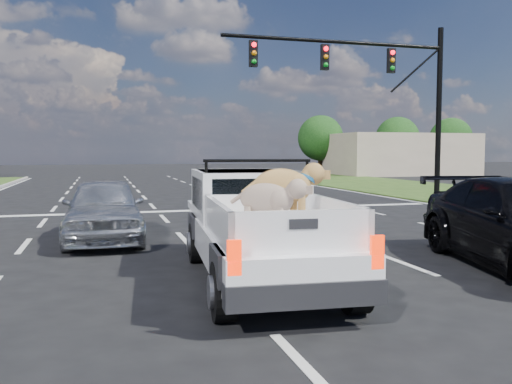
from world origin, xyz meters
TOP-DOWN VIEW (x-y plane):
  - ground at (0.00, 0.00)m, footprint 160.00×160.00m
  - road_markings at (0.00, 6.56)m, footprint 17.75×60.00m
  - traffic_signal at (7.20, 10.50)m, footprint 9.11×0.31m
  - building_right at (22.00, 34.00)m, footprint 12.00×7.00m
  - tree_far_d at (16.00, 38.00)m, footprint 4.20×4.20m
  - tree_far_e at (24.00, 38.00)m, footprint 4.20×4.20m
  - tree_far_f at (30.00, 38.00)m, footprint 4.20×4.20m
  - pickup_truck at (-1.18, -0.38)m, footprint 2.31×5.32m
  - silver_sedan at (-3.55, 4.33)m, footprint 1.83×4.38m

SIDE VIEW (x-z plane):
  - ground at x=0.00m, z-range 0.00..0.00m
  - road_markings at x=0.00m, z-range 0.00..0.01m
  - silver_sedan at x=-3.55m, z-range 0.00..1.48m
  - pickup_truck at x=-1.18m, z-range -0.05..1.89m
  - building_right at x=22.00m, z-range 0.00..3.60m
  - tree_far_d at x=16.00m, z-range 0.59..5.99m
  - tree_far_e at x=24.00m, z-range 0.59..5.99m
  - tree_far_f at x=30.00m, z-range 0.59..5.99m
  - traffic_signal at x=7.20m, z-range 1.23..8.23m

